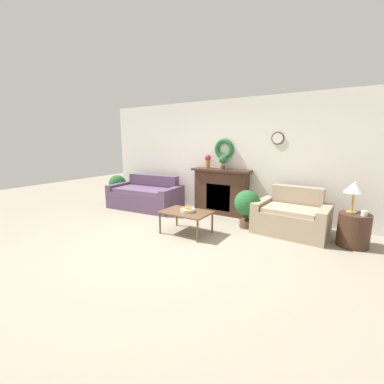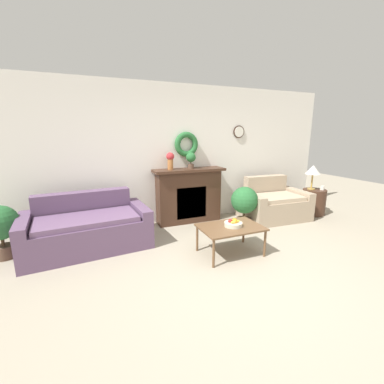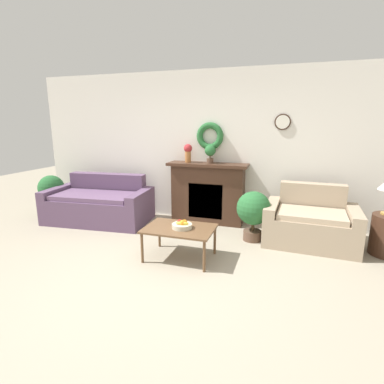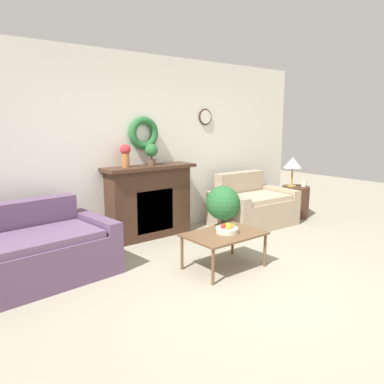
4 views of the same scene
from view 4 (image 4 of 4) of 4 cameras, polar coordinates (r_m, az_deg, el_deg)
The scene contains 13 objects.
ground_plane at distance 4.03m, azimuth 10.96°, elevation -14.94°, with size 16.00×16.00×0.00m, color #9E937F.
wall_back at distance 5.64m, azimuth -8.67°, elevation 6.78°, with size 6.80×0.17×2.70m.
fireplace at distance 5.63m, azimuth -6.50°, elevation -1.44°, with size 1.43×0.41×1.09m.
couch_left at distance 4.49m, azimuth -24.12°, elevation -8.71°, with size 1.92×1.14×0.84m.
loveseat_right at distance 6.42m, azimuth 9.14°, elevation -2.21°, with size 1.36×0.98×0.86m.
coffee_table at distance 4.47m, azimuth 4.91°, elevation -6.76°, with size 0.92×0.63×0.43m.
fruit_bowl at distance 4.47m, azimuth 5.39°, elevation -5.65°, with size 0.27×0.27×0.12m.
side_table_by_loveseat at distance 7.12m, azimuth 15.44°, elevation -1.40°, with size 0.50×0.50×0.56m.
table_lamp at distance 6.99m, azimuth 15.10°, elevation 4.23°, with size 0.32×0.32×0.53m.
mug at distance 7.10m, azimuth 16.67°, elevation 1.18°, with size 0.09×0.09×0.09m.
vase_on_mantel_left at distance 5.34m, azimuth -10.11°, elevation 5.74°, with size 0.15×0.15×0.33m.
potted_plant_on_mantel at distance 5.53m, azimuth -6.21°, elevation 6.09°, with size 0.19×0.19×0.32m.
potted_plant_floor_by_loveseat at distance 5.68m, azimuth 4.73°, elevation -2.01°, with size 0.52×0.52×0.78m.
Camera 4 is at (-2.80, -2.33, 1.74)m, focal length 35.00 mm.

